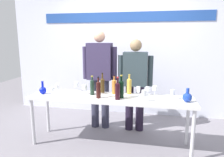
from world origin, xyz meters
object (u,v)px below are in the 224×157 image
wine_bottle_5 (102,84)px  wine_glass_right_3 (148,89)px  decanter_blue_right (187,97)px  wine_glass_right_1 (155,88)px  wine_glass_left_2 (85,87)px  wine_glass_right_2 (144,93)px  wine_bottle_3 (118,90)px  wine_glass_left_0 (76,85)px  wine_glass_left_1 (57,87)px  decanter_blue_left (43,90)px  wine_bottle_0 (129,85)px  wine_bottle_6 (114,86)px  presenter_left (100,73)px  wine_bottle_1 (121,88)px  wine_glass_right_0 (138,90)px  wine_glass_left_3 (53,89)px  wine_bottle_4 (92,86)px  display_table (110,101)px  wine_glass_right_4 (172,93)px  presenter_right (135,80)px  wine_bottle_2 (98,89)px

wine_bottle_5 → wine_glass_right_3: bearing=-1.2°
decanter_blue_right → wine_glass_right_1: bearing=150.7°
wine_glass_left_2 → wine_glass_right_2: bearing=-12.9°
wine_glass_right_3 → wine_bottle_3: bearing=-142.3°
wine_glass_left_0 → wine_glass_left_1: wine_glass_left_0 is taller
decanter_blue_left → wine_glass_left_0: 0.53m
wine_glass_left_2 → wine_bottle_0: bearing=12.6°
wine_bottle_3 → wine_bottle_6: size_ratio=1.10×
decanter_blue_left → wine_bottle_0: 1.36m
presenter_left → wine_bottle_1: bearing=-52.3°
decanter_blue_right → wine_glass_right_2: decanter_blue_right is taller
wine_bottle_3 → wine_glass_right_0: wine_bottle_3 is taller
wine_glass_left_3 → wine_glass_right_0: bearing=9.4°
decanter_blue_left → wine_bottle_4: wine_bottle_4 is taller
wine_bottle_3 → wine_glass_right_2: (0.37, -0.03, -0.02)m
wine_bottle_4 → wine_glass_right_2: wine_bottle_4 is taller
wine_bottle_6 → display_table: bearing=-99.4°
presenter_left → wine_glass_right_4: presenter_left is taller
presenter_right → wine_glass_right_2: 0.78m
wine_bottle_2 → wine_bottle_4: 0.21m
wine_bottle_0 → wine_bottle_5: bearing=-179.7°
wine_bottle_4 → wine_bottle_2: bearing=-47.5°
wine_bottle_1 → wine_glass_right_1: size_ratio=2.22×
wine_bottle_6 → wine_bottle_5: bearing=169.8°
wine_glass_right_1 → presenter_right: bearing=129.4°
wine_glass_left_3 → wine_glass_right_4: size_ratio=0.89×
wine_bottle_2 → wine_glass_right_1: 0.86m
wine_bottle_3 → wine_glass_left_3: (-1.01, 0.02, -0.05)m
wine_glass_right_4 → presenter_right: bearing=135.2°
wine_bottle_6 → wine_glass_right_1: wine_bottle_6 is taller
wine_glass_right_2 → wine_bottle_1: bearing=159.7°
presenter_right → decanter_blue_right: bearing=-40.3°
wine_bottle_0 → wine_glass_left_1: 1.14m
presenter_left → presenter_right: bearing=-0.0°
wine_bottle_6 → presenter_left: bearing=128.7°
wine_bottle_1 → presenter_right: bearing=77.1°
display_table → decanter_blue_left: size_ratio=11.97×
display_table → wine_bottle_5: bearing=128.2°
wine_glass_right_0 → wine_glass_right_3: (0.14, 0.09, -0.01)m
wine_bottle_0 → wine_glass_right_1: bearing=-2.4°
presenter_right → wine_bottle_5: bearing=-140.8°
wine_bottle_6 → wine_glass_left_2: (-0.45, -0.11, -0.02)m
wine_bottle_4 → wine_glass_right_2: (0.80, -0.20, -0.01)m
wine_glass_left_0 → wine_glass_left_2: (0.19, -0.14, 0.00)m
wine_glass_right_0 → wine_glass_right_2: (0.10, -0.26, 0.02)m
wine_bottle_4 → wine_glass_left_3: (-0.58, -0.15, -0.04)m
wine_bottle_1 → wine_bottle_5: 0.42m
wine_bottle_4 → wine_glass_right_3: (0.84, 0.15, -0.04)m
decanter_blue_right → wine_bottle_0: size_ratio=0.62×
wine_bottle_4 → wine_bottle_5: (0.12, 0.16, 0.00)m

